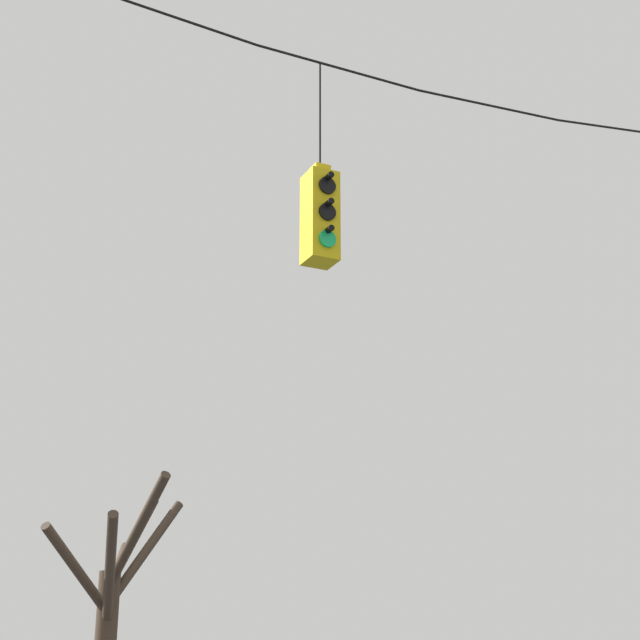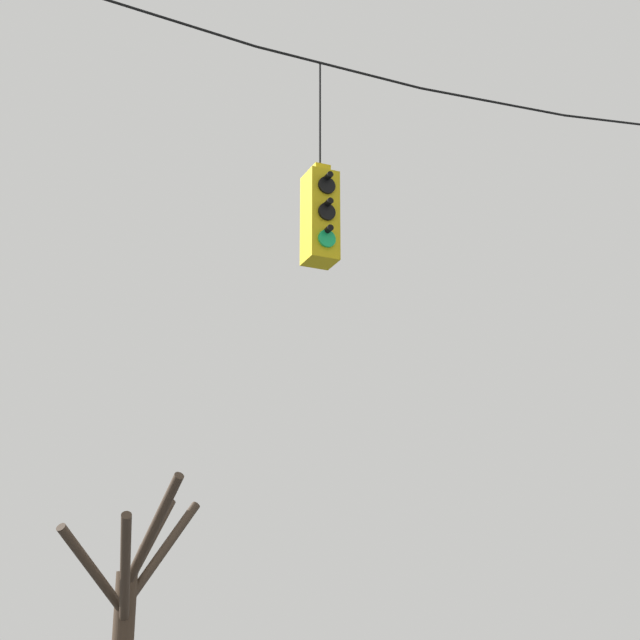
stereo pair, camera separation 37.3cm
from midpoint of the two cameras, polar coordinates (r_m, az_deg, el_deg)
span_wire at (r=12.16m, az=2.16°, el=15.56°), size 15.15×0.03×0.87m
traffic_light_over_intersection at (r=10.93m, az=0.98°, el=6.07°), size 0.34×0.58×2.53m
bare_tree at (r=16.87m, az=-10.41°, el=-16.25°), size 2.77×3.67×4.18m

